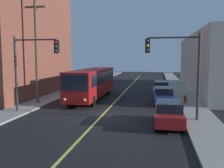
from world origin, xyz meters
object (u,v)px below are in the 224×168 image
object	(u,v)px
traffic_signal_right_corner	(176,60)
utility_pole_near	(36,42)
parked_car_white	(161,88)
fire_hydrant	(185,98)
parked_car_blue	(163,95)
parked_car_red	(169,113)
city_bus	(92,82)
traffic_signal_left_corner	(33,60)

from	to	relation	value
traffic_signal_right_corner	utility_pole_near	bearing A→B (deg)	160.93
parked_car_white	traffic_signal_right_corner	xyz separation A→B (m)	(0.72, -12.62, 3.46)
traffic_signal_right_corner	fire_hydrant	xyz separation A→B (m)	(1.44, 6.60, -3.72)
parked_car_blue	traffic_signal_right_corner	bearing A→B (deg)	-84.55
parked_car_red	traffic_signal_right_corner	size ratio (longest dim) A/B	0.73
city_bus	parked_car_red	xyz separation A→B (m)	(7.70, -9.56, -0.98)
city_bus	parked_car_white	distance (m)	8.69
fire_hydrant	traffic_signal_right_corner	bearing A→B (deg)	-102.30
parked_car_red	traffic_signal_left_corner	size ratio (longest dim) A/B	0.73
parked_car_blue	parked_car_red	bearing A→B (deg)	-88.84
parked_car_blue	fire_hydrant	xyz separation A→B (m)	(2.06, 0.08, -0.26)
parked_car_red	parked_car_blue	distance (m)	7.83
parked_car_white	traffic_signal_left_corner	distance (m)	16.26
parked_car_white	utility_pole_near	bearing A→B (deg)	-144.99
city_bus	parked_car_white	xyz separation A→B (m)	(7.45, 4.37, -0.98)
parked_car_blue	traffic_signal_right_corner	world-z (taller)	traffic_signal_right_corner
parked_car_white	parked_car_blue	bearing A→B (deg)	-89.11
city_bus	fire_hydrant	distance (m)	9.82
city_bus	parked_car_blue	bearing A→B (deg)	-12.93
utility_pole_near	fire_hydrant	world-z (taller)	utility_pole_near
parked_car_red	fire_hydrant	size ratio (longest dim) A/B	5.25
city_bus	utility_pole_near	xyz separation A→B (m)	(-4.38, -3.92, 4.09)
parked_car_blue	parked_car_white	world-z (taller)	same
parked_car_red	traffic_signal_right_corner	xyz separation A→B (m)	(0.46, 1.31, 3.46)
city_bus	fire_hydrant	size ratio (longest dim) A/B	14.49
parked_car_red	parked_car_white	world-z (taller)	same
traffic_signal_left_corner	parked_car_blue	bearing A→B (deg)	31.14
parked_car_blue	fire_hydrant	world-z (taller)	parked_car_blue
parked_car_red	traffic_signal_left_corner	bearing A→B (deg)	170.87
traffic_signal_right_corner	fire_hydrant	size ratio (longest dim) A/B	7.14
city_bus	fire_hydrant	xyz separation A→B (m)	(9.60, -1.65, -1.23)
city_bus	utility_pole_near	distance (m)	7.16
city_bus	traffic_signal_right_corner	world-z (taller)	traffic_signal_right_corner
traffic_signal_left_corner	utility_pole_near	bearing A→B (deg)	113.39
traffic_signal_left_corner	city_bus	bearing A→B (deg)	71.40
traffic_signal_right_corner	parked_car_blue	bearing A→B (deg)	95.45
city_bus	traffic_signal_left_corner	size ratio (longest dim) A/B	2.03
city_bus	parked_car_blue	world-z (taller)	city_bus
traffic_signal_left_corner	traffic_signal_right_corner	xyz separation A→B (m)	(10.82, -0.36, 0.00)
parked_car_white	utility_pole_near	distance (m)	15.30
city_bus	parked_car_white	bearing A→B (deg)	30.39
city_bus	traffic_signal_left_corner	distance (m)	8.69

